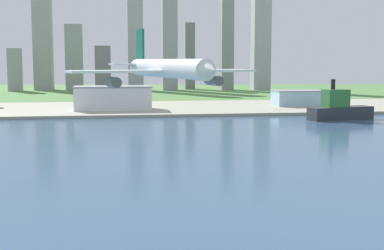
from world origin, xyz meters
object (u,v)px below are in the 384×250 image
at_px(airplane_landing, 167,69).
at_px(warehouse_main, 113,98).
at_px(warehouse_annex, 297,98).
at_px(container_barge, 339,109).

bearing_deg(airplane_landing, warehouse_main, 92.13).
bearing_deg(warehouse_annex, warehouse_main, -173.93).
bearing_deg(warehouse_main, airplane_landing, -87.87).
xyz_separation_m(airplane_landing, warehouse_main, (-13.12, 352.38, -30.18)).
xyz_separation_m(container_barge, warehouse_annex, (2.19, 100.67, 1.26)).
bearing_deg(warehouse_annex, airplane_landing, -113.08).
bearing_deg(airplane_landing, warehouse_annex, 66.92).
distance_m(airplane_landing, warehouse_main, 353.92).
bearing_deg(container_barge, warehouse_main, 153.96).
height_order(airplane_landing, warehouse_annex, airplane_landing).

